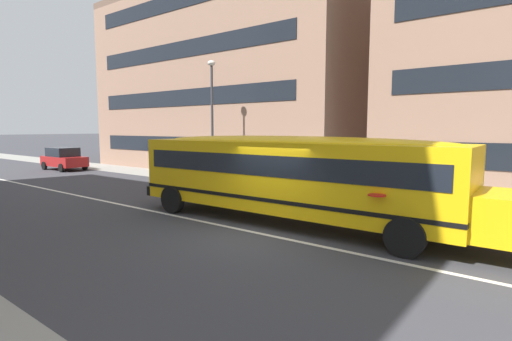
{
  "coord_description": "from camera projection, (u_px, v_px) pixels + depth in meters",
  "views": [
    {
      "loc": [
        6.56,
        -8.78,
        3.06
      ],
      "look_at": [
        -0.89,
        0.8,
        1.73
      ],
      "focal_mm": 27.22,
      "sensor_mm": 36.0,
      "label": 1
    }
  ],
  "objects": [
    {
      "name": "ground_plane",
      "position": [
        263.0,
        234.0,
        11.22
      ],
      "size": [
        400.0,
        400.0,
        0.0
      ],
      "primitive_type": "plane",
      "color": "#38383D"
    },
    {
      "name": "apartment_block_far_left",
      "position": [
        241.0,
        83.0,
        31.05
      ],
      "size": [
        21.52,
        12.43,
        13.3
      ],
      "color": "#93705B",
      "rests_on": "ground_plane"
    },
    {
      "name": "street_lamp",
      "position": [
        212.0,
        106.0,
        21.74
      ],
      "size": [
        0.44,
        0.44,
        6.8
      ],
      "color": "#38383D",
      "rests_on": "ground_plane"
    },
    {
      "name": "sidewalk_far",
      "position": [
        367.0,
        197.0,
        17.33
      ],
      "size": [
        120.0,
        3.0,
        0.01
      ],
      "primitive_type": "cube",
      "color": "gray",
      "rests_on": "ground_plane"
    },
    {
      "name": "school_bus",
      "position": [
        293.0,
        172.0,
        12.31
      ],
      "size": [
        12.64,
        3.0,
        2.82
      ],
      "rotation": [
        0.0,
        0.0,
        0.02
      ],
      "color": "yellow",
      "rests_on": "ground_plane"
    },
    {
      "name": "parked_car_red_by_lamppost",
      "position": [
        64.0,
        158.0,
        28.45
      ],
      "size": [
        3.9,
        1.89,
        1.64
      ],
      "rotation": [
        0.0,
        0.0,
        0.0
      ],
      "color": "maroon",
      "rests_on": "ground_plane"
    },
    {
      "name": "lane_centreline",
      "position": [
        263.0,
        234.0,
        11.22
      ],
      "size": [
        110.0,
        0.16,
        0.01
      ],
      "primitive_type": "cube",
      "color": "silver",
      "rests_on": "ground_plane"
    }
  ]
}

